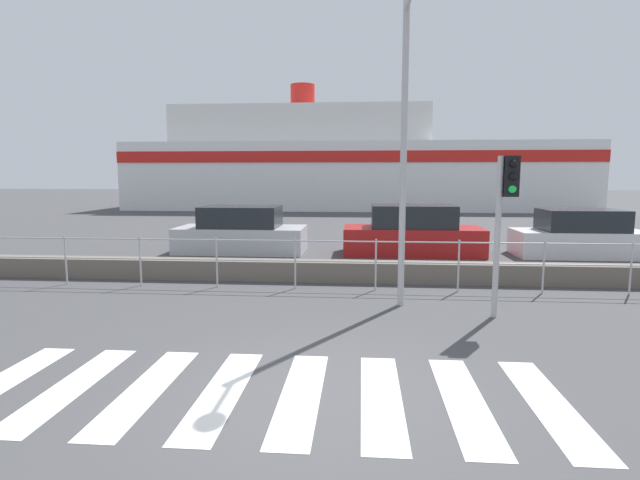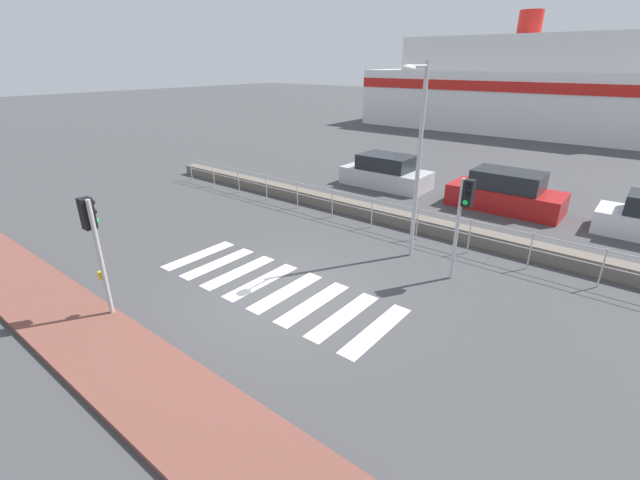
{
  "view_description": "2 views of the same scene",
  "coord_description": "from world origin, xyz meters",
  "px_view_note": "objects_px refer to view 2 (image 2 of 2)",
  "views": [
    {
      "loc": [
        0.55,
        -5.3,
        2.46
      ],
      "look_at": [
        -0.06,
        2.0,
        1.5
      ],
      "focal_mm": 28.0,
      "sensor_mm": 36.0,
      "label": 1
    },
    {
      "loc": [
        6.54,
        -6.95,
        5.47
      ],
      "look_at": [
        0.2,
        1.0,
        1.2
      ],
      "focal_mm": 24.0,
      "sensor_mm": 36.0,
      "label": 2
    }
  ],
  "objects_px": {
    "traffic_light_far": "(464,208)",
    "traffic_light_near": "(93,234)",
    "parked_car_silver": "(386,173)",
    "parked_car_red": "(506,193)",
    "ferry_boat": "(560,93)",
    "streetlamp": "(416,141)"
  },
  "relations": [
    {
      "from": "parked_car_silver",
      "to": "parked_car_red",
      "type": "distance_m",
      "value": 5.43
    },
    {
      "from": "traffic_light_near",
      "to": "parked_car_red",
      "type": "bearing_deg",
      "value": 70.92
    },
    {
      "from": "traffic_light_near",
      "to": "ferry_boat",
      "type": "distance_m",
      "value": 35.88
    },
    {
      "from": "traffic_light_far",
      "to": "traffic_light_near",
      "type": "bearing_deg",
      "value": -129.7
    },
    {
      "from": "streetlamp",
      "to": "traffic_light_far",
      "type": "bearing_deg",
      "value": -14.12
    },
    {
      "from": "streetlamp",
      "to": "ferry_boat",
      "type": "xyz_separation_m",
      "value": [
        -2.09,
        28.71,
        -0.37
      ]
    },
    {
      "from": "traffic_light_near",
      "to": "streetlamp",
      "type": "distance_m",
      "value": 8.22
    },
    {
      "from": "parked_car_silver",
      "to": "parked_car_red",
      "type": "bearing_deg",
      "value": 0.0
    },
    {
      "from": "parked_car_silver",
      "to": "traffic_light_far",
      "type": "bearing_deg",
      "value": -48.03
    },
    {
      "from": "parked_car_silver",
      "to": "parked_car_red",
      "type": "xyz_separation_m",
      "value": [
        5.43,
        0.0,
        0.03
      ]
    },
    {
      "from": "traffic_light_far",
      "to": "ferry_boat",
      "type": "relative_size",
      "value": 0.09
    },
    {
      "from": "streetlamp",
      "to": "parked_car_silver",
      "type": "xyz_separation_m",
      "value": [
        -4.59,
        6.54,
        -2.84
      ]
    },
    {
      "from": "ferry_boat",
      "to": "parked_car_red",
      "type": "xyz_separation_m",
      "value": [
        2.92,
        -22.17,
        -2.44
      ]
    },
    {
      "from": "ferry_boat",
      "to": "streetlamp",
      "type": "bearing_deg",
      "value": -85.85
    },
    {
      "from": "traffic_light_far",
      "to": "parked_car_silver",
      "type": "distance_m",
      "value": 9.47
    },
    {
      "from": "streetlamp",
      "to": "traffic_light_near",
      "type": "bearing_deg",
      "value": -118.65
    },
    {
      "from": "ferry_boat",
      "to": "parked_car_silver",
      "type": "height_order",
      "value": "ferry_boat"
    },
    {
      "from": "traffic_light_far",
      "to": "parked_car_silver",
      "type": "height_order",
      "value": "traffic_light_far"
    },
    {
      "from": "streetlamp",
      "to": "ferry_boat",
      "type": "distance_m",
      "value": 28.79
    },
    {
      "from": "ferry_boat",
      "to": "parked_car_silver",
      "type": "relative_size",
      "value": 7.98
    },
    {
      "from": "streetlamp",
      "to": "parked_car_silver",
      "type": "bearing_deg",
      "value": 125.07
    },
    {
      "from": "traffic_light_near",
      "to": "ferry_boat",
      "type": "bearing_deg",
      "value": 87.13
    }
  ]
}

